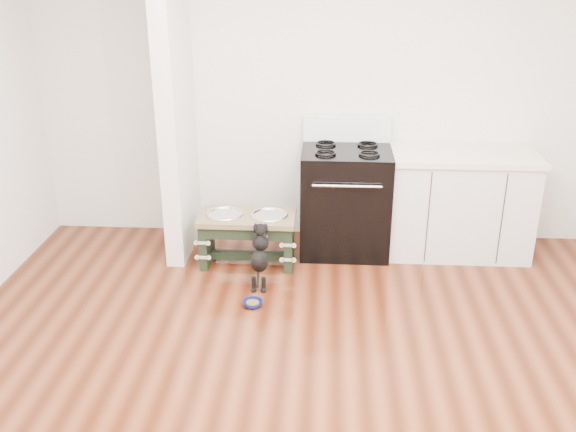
# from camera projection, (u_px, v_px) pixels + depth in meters

# --- Properties ---
(ground) EXTENTS (5.00, 5.00, 0.00)m
(ground) POSITION_uv_depth(u_px,v_px,m) (307.00, 403.00, 3.79)
(ground) COLOR #3F190B
(ground) RESTS_ON ground
(room_shell) EXTENTS (5.00, 5.00, 5.00)m
(room_shell) POSITION_uv_depth(u_px,v_px,m) (310.00, 138.00, 3.17)
(room_shell) COLOR silver
(room_shell) RESTS_ON ground
(partition_wall) EXTENTS (0.15, 0.80, 2.70)m
(partition_wall) POSITION_uv_depth(u_px,v_px,m) (176.00, 98.00, 5.28)
(partition_wall) COLOR silver
(partition_wall) RESTS_ON ground
(oven_range) EXTENTS (0.76, 0.69, 1.14)m
(oven_range) POSITION_uv_depth(u_px,v_px,m) (345.00, 199.00, 5.58)
(oven_range) COLOR black
(oven_range) RESTS_ON ground
(cabinet_run) EXTENTS (1.24, 0.64, 0.91)m
(cabinet_run) POSITION_uv_depth(u_px,v_px,m) (458.00, 203.00, 5.55)
(cabinet_run) COLOR silver
(cabinet_run) RESTS_ON ground
(dog_feeder) EXTENTS (0.80, 0.43, 0.46)m
(dog_feeder) POSITION_uv_depth(u_px,v_px,m) (247.00, 229.00, 5.38)
(dog_feeder) COLOR black
(dog_feeder) RESTS_ON ground
(puppy) EXTENTS (0.14, 0.41, 0.49)m
(puppy) POSITION_uv_depth(u_px,v_px,m) (260.00, 254.00, 5.04)
(puppy) COLOR black
(puppy) RESTS_ON ground
(floor_bowl) EXTENTS (0.16, 0.16, 0.05)m
(floor_bowl) POSITION_uv_depth(u_px,v_px,m) (253.00, 304.00, 4.81)
(floor_bowl) COLOR #0C1755
(floor_bowl) RESTS_ON ground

